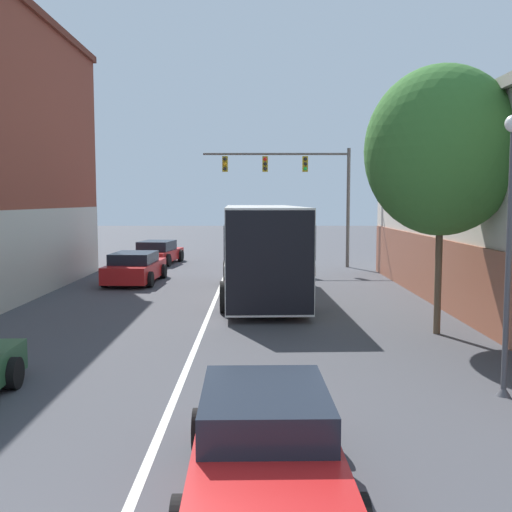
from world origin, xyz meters
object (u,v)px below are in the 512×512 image
Objects in this scene: bus at (260,246)px; parked_car_left_near at (157,253)px; street_tree_near at (441,151)px; traffic_signal_gantry at (298,179)px; parked_car_left_mid at (134,268)px; hatchback_foreground at (264,444)px; street_lamp at (508,240)px.

bus is 12.66m from parked_car_left_near.
street_tree_near is at bearing -142.42° from parked_car_left_near.
parked_car_left_near is 0.60× the size of traffic_signal_gantry.
traffic_signal_gantry reaches higher than parked_car_left_mid.
parked_car_left_mid is (-5.29, 18.43, 0.05)m from hatchback_foreground.
street_tree_near reaches higher than hatchback_foreground.
parked_car_left_mid is at bearing 122.89° from street_lamp.
bus is at bearing -146.11° from parked_car_left_near.
street_lamp is (9.63, -14.89, 2.17)m from parked_car_left_mid.
hatchback_foreground is at bearing -161.71° from parked_car_left_mid.
parked_car_left_near is 8.84m from traffic_signal_gantry.
parked_car_left_mid is 0.92× the size of street_lamp.
bus is 10.23m from traffic_signal_gantry.
parked_car_left_mid is (0.28, -7.64, 0.02)m from parked_car_left_near.
traffic_signal_gantry is (7.71, -1.63, 4.00)m from parked_car_left_near.
bus reaches higher than parked_car_left_near.
traffic_signal_gantry is at bearing -94.68° from parked_car_left_near.
hatchback_foreground is 6.03m from street_lamp.
bus is at bearing -121.66° from parked_car_left_mid.
hatchback_foreground is 24.87m from traffic_signal_gantry.
street_tree_near is (0.32, 5.06, 1.96)m from street_lamp.
traffic_signal_gantry is 16.04m from street_tree_near.
parked_car_left_mid is at bearing -170.68° from parked_car_left_near.
street_tree_near is at bearing -145.76° from bus.
parked_car_left_mid is 10.36m from traffic_signal_gantry.
bus reaches higher than hatchback_foreground.
hatchback_foreground is 0.53× the size of traffic_signal_gantry.
bus is 12.09m from street_lamp.
traffic_signal_gantry reaches higher than bus.
bus reaches higher than parked_car_left_mid.
hatchback_foreground is 0.88× the size of parked_car_left_mid.
bus is at bearing 110.68° from street_lamp.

